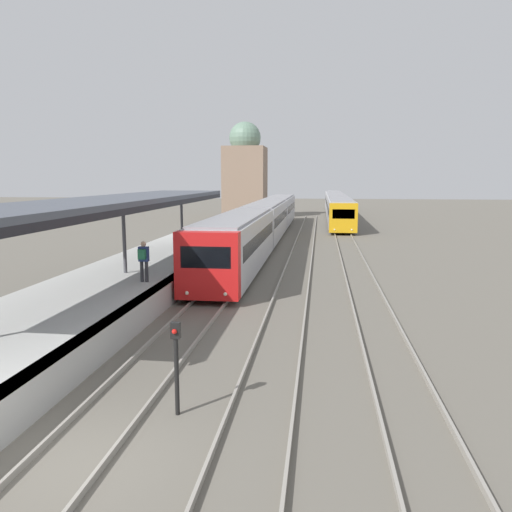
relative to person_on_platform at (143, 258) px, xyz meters
name	(u,v)px	position (x,y,z in m)	size (l,w,h in m)	color
ground_plane	(66,465)	(2.56, -11.31, -1.97)	(240.00, 240.00, 0.00)	#666056
track_platform_line	(66,461)	(2.56, -11.31, -1.90)	(1.51, 120.00, 0.15)	gray
track_middle_line	(245,475)	(5.86, -11.31, -1.90)	(1.51, 120.00, 0.15)	gray
track_right_line	(441,490)	(9.16, -11.31, -1.90)	(1.51, 120.00, 0.15)	gray
platform_canopy	(124,200)	(-1.49, 1.84, 2.26)	(4.00, 23.31, 3.37)	#4C515B
person_on_platform	(143,258)	(0.00, 0.00, 0.00)	(0.40, 0.40, 1.66)	#2D2D33
train_near	(265,220)	(2.56, 21.80, -0.22)	(2.66, 43.50, 3.16)	red
train_far	(336,205)	(9.16, 47.83, -0.27)	(2.57, 43.02, 3.06)	gold
signal_post_near	(176,359)	(4.03, -9.13, -0.68)	(0.20, 0.21, 2.11)	black
distant_domed_building	(245,173)	(-2.90, 46.90, 3.86)	(5.40, 5.40, 12.46)	#89705B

